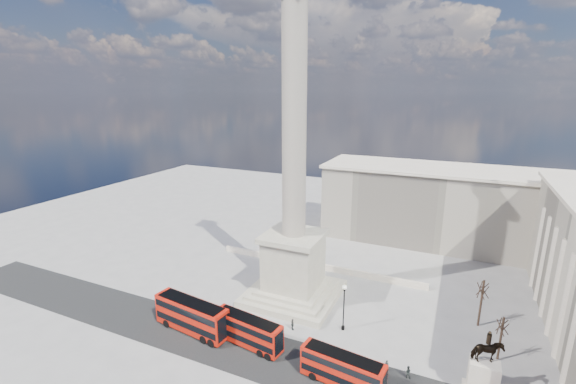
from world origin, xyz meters
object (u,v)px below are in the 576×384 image
at_px(nelsons_column, 294,221).
at_px(pedestrian_walking, 387,366).
at_px(red_bus_b, 248,331).
at_px(pedestrian_crossing, 293,324).
at_px(red_bus_a, 192,316).
at_px(red_bus_c, 343,370).
at_px(victorian_lamp, 344,304).
at_px(pedestrian_standing, 408,372).
at_px(equestrian_statue, 484,374).

relative_size(nelsons_column, pedestrian_walking, 32.68).
relative_size(nelsons_column, red_bus_b, 4.90).
bearing_deg(pedestrian_crossing, nelsons_column, -16.24).
height_order(red_bus_a, red_bus_c, red_bus_a).
bearing_deg(pedestrian_crossing, red_bus_b, 104.77).
bearing_deg(pedestrian_walking, victorian_lamp, 151.29).
height_order(nelsons_column, pedestrian_walking, nelsons_column).
bearing_deg(pedestrian_standing, pedestrian_walking, -6.98).
bearing_deg(pedestrian_crossing, victorian_lamp, -104.06).
bearing_deg(victorian_lamp, equestrian_statue, -17.16).
distance_m(red_bus_a, pedestrian_standing, 28.71).
distance_m(red_bus_b, pedestrian_crossing, 6.86).
bearing_deg(equestrian_statue, red_bus_b, -173.64).
relative_size(nelsons_column, pedestrian_standing, 31.54).
height_order(pedestrian_standing, pedestrian_crossing, pedestrian_crossing).
height_order(red_bus_a, pedestrian_walking, red_bus_a).
relative_size(red_bus_b, red_bus_c, 1.03).
xyz_separation_m(nelsons_column, red_bus_a, (-8.93, -14.59, -10.48)).
bearing_deg(pedestrian_crossing, red_bus_c, -166.59).
bearing_deg(red_bus_a, victorian_lamp, 32.48).
height_order(pedestrian_walking, pedestrian_crossing, pedestrian_crossing).
xyz_separation_m(red_bus_c, pedestrian_crossing, (-9.38, 7.21, -1.21)).
height_order(red_bus_a, red_bus_b, red_bus_a).
xyz_separation_m(nelsons_column, red_bus_b, (-0.40, -13.97, -10.80)).
bearing_deg(nelsons_column, red_bus_a, -121.48).
height_order(red_bus_c, pedestrian_crossing, red_bus_c).
bearing_deg(pedestrian_standing, equestrian_statue, 177.56).
bearing_deg(pedestrian_crossing, red_bus_a, 76.81).
xyz_separation_m(red_bus_b, pedestrian_standing, (19.96, 2.47, -1.32)).
distance_m(red_bus_b, pedestrian_walking, 17.75).
relative_size(victorian_lamp, equestrian_statue, 0.86).
bearing_deg(red_bus_a, pedestrian_standing, 13.14).
height_order(red_bus_a, pedestrian_crossing, red_bus_a).
height_order(red_bus_b, equestrian_statue, equestrian_statue).
bearing_deg(pedestrian_crossing, pedestrian_standing, -139.52).
distance_m(red_bus_b, victorian_lamp, 13.53).
bearing_deg(red_bus_b, pedestrian_walking, 16.00).
height_order(nelsons_column, victorian_lamp, nelsons_column).
distance_m(pedestrian_walking, pedestrian_standing, 2.43).
bearing_deg(red_bus_b, red_bus_c, 0.39).
xyz_separation_m(red_bus_c, pedestrian_walking, (4.17, 4.25, -1.30)).
distance_m(victorian_lamp, pedestrian_walking, 9.85).
height_order(red_bus_c, pedestrian_walking, red_bus_c).
xyz_separation_m(pedestrian_standing, pedestrian_crossing, (-15.97, 2.96, 0.06)).
xyz_separation_m(equestrian_statue, pedestrian_walking, (-10.16, -0.61, -2.02)).
relative_size(equestrian_statue, pedestrian_walking, 5.27).
bearing_deg(red_bus_c, red_bus_b, 178.99).
bearing_deg(red_bus_b, nelsons_column, 96.34).
height_order(red_bus_b, pedestrian_walking, red_bus_b).
distance_m(nelsons_column, red_bus_a, 20.06).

